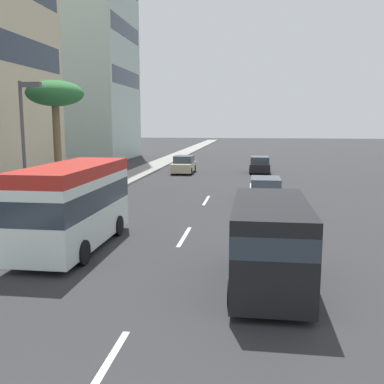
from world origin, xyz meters
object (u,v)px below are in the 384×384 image
Objects in this scene: car_lead at (260,165)px; car_second at (265,192)px; minibus_fifth at (74,203)px; palm_tree at (55,97)px; van_third at (270,239)px; car_fourth at (184,165)px; street_lamp at (26,138)px.

car_second reaches higher than car_lead.
minibus_fifth is 11.26m from palm_tree.
car_fourth is (28.20, 6.91, -0.66)m from van_third.
car_second is 0.62× the size of palm_tree.
palm_tree is (9.18, 4.80, 4.41)m from minibus_fifth.
car_lead is 1.02× the size of car_fourth.
car_fourth reaches higher than car_second.
van_third is at bearing 179.79° from car_lead.
car_fourth is at bearing -17.45° from palm_tree.
minibus_fifth is (3.12, 7.11, 0.30)m from van_third.
car_lead is at bearing -35.11° from palm_tree.
street_lamp reaches higher than minibus_fifth.
palm_tree reaches higher than street_lamp.
car_lead is at bearing -0.21° from van_third.
palm_tree reaches higher than minibus_fifth.
car_fourth reaches higher than car_lead.
street_lamp is at bearing 62.64° from van_third.
car_lead is 29.40m from van_third.
car_fourth is 0.67× the size of street_lamp.
palm_tree reaches higher than car_second.
palm_tree is 1.11× the size of street_lamp.
street_lamp is (2.06, 2.90, 2.31)m from minibus_fifth.
minibus_fifth reaches higher than van_third.
car_fourth is 23.45m from street_lamp.
car_second is at bearing -0.93° from van_third.
palm_tree is at bearing 14.94° from street_lamp.
car_second is 13.26m from palm_tree.
van_third reaches higher than car_second.
minibus_fifth is at bearing -152.39° from palm_tree.
palm_tree is at bearing 144.89° from car_lead.
street_lamp is (-7.12, -1.90, -2.10)m from palm_tree.
street_lamp is at bearing -165.06° from palm_tree.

